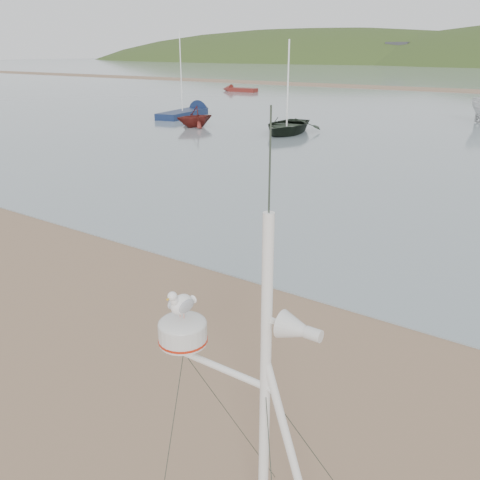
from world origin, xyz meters
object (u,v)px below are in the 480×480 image
Objects in this scene: mast_rig at (256,480)px; boat_dark at (288,94)px; boat_red at (194,107)px; dinghy_red_far at (235,89)px; sailboat_blue_near at (194,111)px.

boat_dark reaches higher than mast_rig.
boat_red is 0.53× the size of dinghy_red_far.
dinghy_red_far is (-16.94, 28.74, -1.15)m from boat_red.
boat_red is 33.38m from dinghy_red_far.
sailboat_blue_near is 1.43× the size of dinghy_red_far.
mast_rig reaches higher than boat_red.
boat_red is (-21.65, 25.04, 0.28)m from mast_rig.
boat_red reaches higher than dinghy_red_far.
dinghy_red_far is (-12.05, 22.92, -0.01)m from sailboat_blue_near.
dinghy_red_far is at bearing 117.72° from sailboat_blue_near.
boat_dark is at bearing -21.67° from sailboat_blue_near.
mast_rig is 1.72× the size of boat_red.
boat_dark is 36.53m from dinghy_red_far.
sailboat_blue_near is at bearing 130.71° from mast_rig.
sailboat_blue_near is 25.90m from dinghy_red_far.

